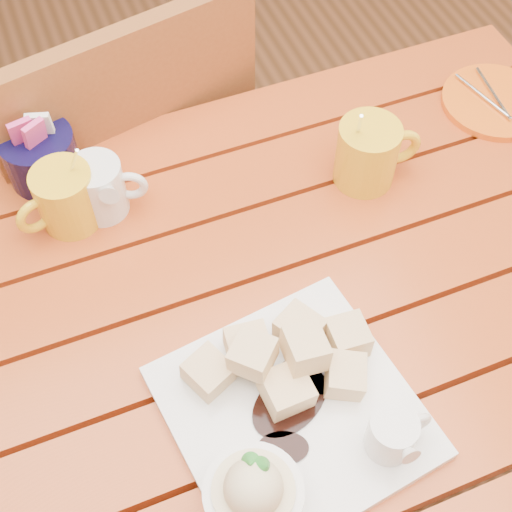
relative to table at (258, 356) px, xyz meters
name	(u,v)px	position (x,y,z in m)	size (l,w,h in m)	color
ground	(258,492)	(0.00, 0.00, -0.64)	(5.00, 5.00, 0.00)	#583219
table	(258,356)	(0.00, 0.00, 0.00)	(1.20, 0.79, 0.75)	#953513
dessert_plate	(287,423)	(-0.03, -0.15, 0.14)	(0.30, 0.30, 0.11)	white
coffee_mug_left	(64,198)	(-0.18, 0.24, 0.16)	(0.12, 0.08, 0.14)	yellow
coffee_mug_right	(369,153)	(0.23, 0.16, 0.16)	(0.13, 0.09, 0.15)	yellow
cream_pitcher	(100,187)	(-0.13, 0.25, 0.15)	(0.11, 0.09, 0.09)	white
sugar_caddy	(41,156)	(-0.20, 0.34, 0.15)	(0.11, 0.11, 0.11)	black
orange_saucer	(496,101)	(0.50, 0.22, 0.11)	(0.17, 0.17, 0.02)	orange
chair_far	(124,175)	(-0.07, 0.51, -0.13)	(0.51, 0.51, 0.92)	brown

